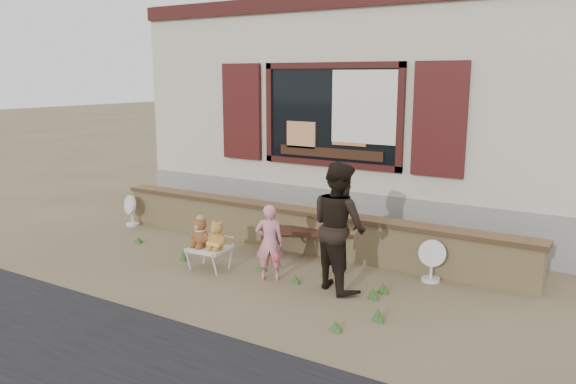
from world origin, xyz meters
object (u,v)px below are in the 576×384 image
Objects in this scene: folding_chair at (209,249)px; child at (269,242)px; bench at (313,237)px; teddy_bear_right at (217,235)px; teddy_bear_left at (201,231)px; adult at (339,226)px.

child is (0.94, 0.11, 0.22)m from folding_chair.
teddy_bear_right is (-0.83, -1.25, 0.22)m from bench.
teddy_bear_left is at bearing -22.18° from child.
child is (-0.03, -1.14, 0.21)m from bench.
adult is (0.93, 0.19, 0.31)m from child.
folding_chair is 1.28× the size of teddy_bear_left.
child reaches higher than bench.
adult is at bearing 163.03° from child.
teddy_bear_right is (0.28, 0.02, -0.01)m from teddy_bear_left.
teddy_bear_right is 0.40× the size of child.
adult reaches higher than folding_chair.
child is 0.63× the size of adult.
bench is 1.16m from child.
bench is at bearing 52.30° from teddy_bear_right.
folding_chair is 0.34× the size of adult.
bench is at bearing -120.34° from child.
teddy_bear_right is at bearing 38.59° from adult.
adult is at bearing 5.71° from teddy_bear_right.
bench reaches higher than folding_chair.
bench is 1.59m from folding_chair.
adult reaches higher than child.
teddy_bear_left is at bearing 180.00° from teddy_bear_right.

